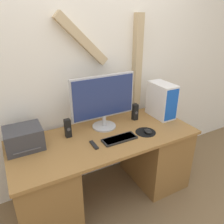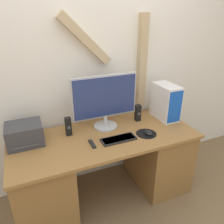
% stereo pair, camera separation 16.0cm
% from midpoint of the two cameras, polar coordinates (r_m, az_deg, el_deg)
% --- Properties ---
extents(ground_plane, '(12.00, 12.00, 0.00)m').
position_cam_midpoint_polar(ground_plane, '(2.30, 0.92, -26.43)').
color(ground_plane, brown).
extents(wall_back, '(6.40, 0.13, 2.70)m').
position_cam_midpoint_polar(wall_back, '(2.22, -9.02, 12.85)').
color(wall_back, white).
rests_on(wall_back, ground_plane).
extents(desk, '(1.74, 0.74, 0.73)m').
position_cam_midpoint_polar(desk, '(2.27, -3.69, -13.94)').
color(desk, olive).
rests_on(desk, ground_plane).
extents(monitor, '(0.66, 0.24, 0.53)m').
position_cam_midpoint_polar(monitor, '(2.11, -4.39, 3.25)').
color(monitor, '#B7B7BC').
rests_on(monitor, desk).
extents(keyboard, '(0.32, 0.12, 0.02)m').
position_cam_midpoint_polar(keyboard, '(2.00, -0.30, -7.05)').
color(keyboard, black).
rests_on(keyboard, desk).
extents(mousepad, '(0.20, 0.20, 0.00)m').
position_cam_midpoint_polar(mousepad, '(2.14, 6.66, -5.30)').
color(mousepad, black).
rests_on(mousepad, desk).
extents(mouse, '(0.07, 0.09, 0.03)m').
position_cam_midpoint_polar(mouse, '(2.12, 7.23, -5.04)').
color(mouse, black).
rests_on(mouse, mousepad).
extents(computer_tower, '(0.18, 0.33, 0.38)m').
position_cam_midpoint_polar(computer_tower, '(2.43, 11.00, 3.01)').
color(computer_tower, white).
rests_on(computer_tower, desk).
extents(printer, '(0.30, 0.26, 0.19)m').
position_cam_midpoint_polar(printer, '(2.03, -24.18, -6.31)').
color(printer, '#38383D').
rests_on(printer, desk).
extents(speaker_left, '(0.05, 0.06, 0.18)m').
position_cam_midpoint_polar(speaker_left, '(2.07, -13.65, -4.18)').
color(speaker_left, black).
rests_on(speaker_left, desk).
extents(speaker_right, '(0.05, 0.06, 0.18)m').
position_cam_midpoint_polar(speaker_right, '(2.35, 4.11, -0.01)').
color(speaker_right, black).
rests_on(speaker_right, desk).
extents(remote_control, '(0.03, 0.14, 0.02)m').
position_cam_midpoint_polar(remote_control, '(1.94, -7.12, -8.58)').
color(remote_control, black).
rests_on(remote_control, desk).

